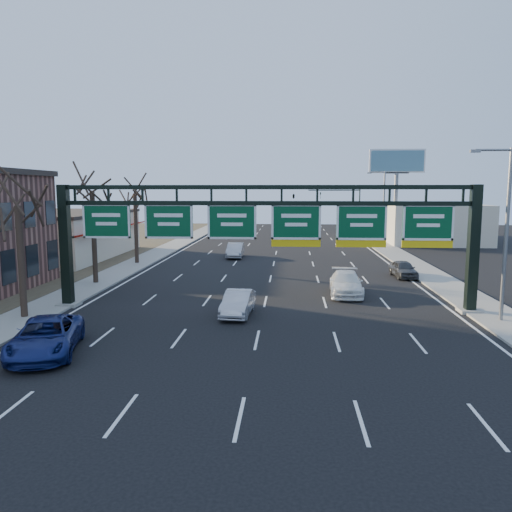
# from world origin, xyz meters

# --- Properties ---
(ground) EXTENTS (160.00, 160.00, 0.00)m
(ground) POSITION_xyz_m (0.00, 0.00, 0.00)
(ground) COLOR black
(ground) RESTS_ON ground
(sidewalk_left) EXTENTS (3.00, 120.00, 0.12)m
(sidewalk_left) POSITION_xyz_m (-12.80, 20.00, 0.06)
(sidewalk_left) COLOR gray
(sidewalk_left) RESTS_ON ground
(sidewalk_right) EXTENTS (3.00, 120.00, 0.12)m
(sidewalk_right) POSITION_xyz_m (12.80, 20.00, 0.06)
(sidewalk_right) COLOR gray
(sidewalk_right) RESTS_ON ground
(lane_markings) EXTENTS (21.60, 120.00, 0.01)m
(lane_markings) POSITION_xyz_m (0.00, 20.00, 0.01)
(lane_markings) COLOR white
(lane_markings) RESTS_ON ground
(sign_gantry) EXTENTS (24.60, 1.20, 7.20)m
(sign_gantry) POSITION_xyz_m (0.16, 8.00, 4.63)
(sign_gantry) COLOR black
(sign_gantry) RESTS_ON ground
(cream_strip) EXTENTS (10.90, 18.40, 4.70)m
(cream_strip) POSITION_xyz_m (-21.48, 29.00, 2.36)
(cream_strip) COLOR #BBB39B
(cream_strip) RESTS_ON ground
(building_right_distant) EXTENTS (12.00, 20.00, 5.00)m
(building_right_distant) POSITION_xyz_m (20.00, 50.00, 2.50)
(building_right_distant) COLOR #BBB39B
(building_right_distant) RESTS_ON ground
(tree_gantry) EXTENTS (3.60, 3.60, 8.48)m
(tree_gantry) POSITION_xyz_m (-12.80, 5.00, 7.11)
(tree_gantry) COLOR black
(tree_gantry) RESTS_ON sidewalk_left
(tree_mid) EXTENTS (3.60, 3.60, 9.24)m
(tree_mid) POSITION_xyz_m (-12.80, 15.00, 7.85)
(tree_mid) COLOR black
(tree_mid) RESTS_ON sidewalk_left
(tree_far) EXTENTS (3.60, 3.60, 8.86)m
(tree_far) POSITION_xyz_m (-12.80, 25.00, 7.48)
(tree_far) COLOR black
(tree_far) RESTS_ON sidewalk_left
(streetlight_near) EXTENTS (2.15, 0.22, 9.00)m
(streetlight_near) POSITION_xyz_m (12.47, 6.00, 5.08)
(streetlight_near) COLOR slate
(streetlight_near) RESTS_ON sidewalk_right
(streetlight_far) EXTENTS (2.15, 0.22, 9.00)m
(streetlight_far) POSITION_xyz_m (12.47, 40.00, 5.08)
(streetlight_far) COLOR slate
(streetlight_far) RESTS_ON sidewalk_right
(billboard_right) EXTENTS (7.00, 0.50, 12.00)m
(billboard_right) POSITION_xyz_m (15.00, 44.98, 9.06)
(billboard_right) COLOR slate
(billboard_right) RESTS_ON ground
(traffic_signal_mast) EXTENTS (10.16, 0.54, 7.00)m
(traffic_signal_mast) POSITION_xyz_m (5.69, 55.00, 5.50)
(traffic_signal_mast) COLOR black
(traffic_signal_mast) RESTS_ON ground
(car_blue_suv) EXTENTS (3.77, 5.85, 1.50)m
(car_blue_suv) POSITION_xyz_m (-8.79, -0.57, 0.75)
(car_blue_suv) COLOR navy
(car_blue_suv) RESTS_ON ground
(car_silver_sedan) EXTENTS (1.71, 4.19, 1.35)m
(car_silver_sedan) POSITION_xyz_m (-1.35, 6.53, 0.68)
(car_silver_sedan) COLOR #B3B2B7
(car_silver_sedan) RESTS_ON ground
(car_white_wagon) EXTENTS (2.40, 5.27, 1.50)m
(car_white_wagon) POSITION_xyz_m (5.23, 12.45, 0.75)
(car_white_wagon) COLOR white
(car_white_wagon) RESTS_ON ground
(car_grey_far) EXTENTS (1.81, 3.97, 1.32)m
(car_grey_far) POSITION_xyz_m (10.50, 19.38, 0.66)
(car_grey_far) COLOR #393B3E
(car_grey_far) RESTS_ON ground
(car_silver_distant) EXTENTS (1.59, 4.45, 1.46)m
(car_silver_distant) POSITION_xyz_m (-4.07, 29.99, 0.73)
(car_silver_distant) COLOR #A8A8AC
(car_silver_distant) RESTS_ON ground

